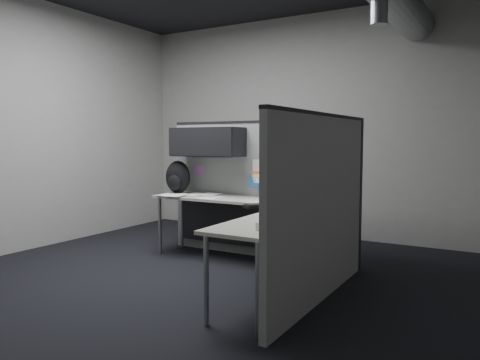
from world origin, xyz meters
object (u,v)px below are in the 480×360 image
Objects in this scene: monitor at (313,183)px; phone at (278,215)px; backpack at (178,178)px; desk at (253,214)px; keyboard at (264,205)px.

monitor is 1.12m from phone.
desk is at bearing -12.31° from backpack.
phone is at bearing -63.49° from keyboard.
backpack is (-1.91, 1.10, 0.16)m from phone.
keyboard reaches higher than desk.
monitor is 1.24× the size of keyboard.
backpack is at bearing -172.41° from monitor.
phone is at bearing -76.51° from monitor.
monitor reaches higher than backpack.
desk is at bearing 131.63° from keyboard.
keyboard is at bearing 147.80° from phone.
phone is (0.67, -0.78, 0.15)m from desk.
keyboard is (-0.32, -0.51, -0.20)m from monitor.
keyboard is 1.73× the size of phone.
desk is at bearing 152.22° from phone.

